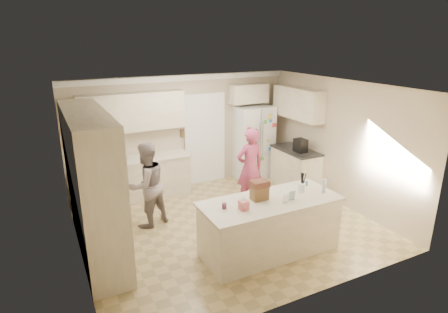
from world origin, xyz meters
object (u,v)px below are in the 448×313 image
dollhouse_body (259,193)px  tissue_box (244,205)px  utensil_crock (302,187)px  coffee_maker (300,145)px  island_base (269,227)px  refrigerator (253,142)px  teen_girl (250,168)px  teen_boy (147,185)px

dollhouse_body → tissue_box: bearing=-153.4°
utensil_crock → dollhouse_body: dollhouse_body is taller
coffee_maker → island_base: coffee_maker is taller
utensil_crock → coffee_maker: bearing=52.9°
refrigerator → teen_girl: 1.76m
dollhouse_body → teen_girl: (0.76, 1.57, -0.20)m
tissue_box → dollhouse_body: bearing=26.6°
island_base → teen_girl: size_ratio=1.32×
tissue_box → teen_boy: teen_boy is taller
utensil_crock → dollhouse_body: size_ratio=0.58×
coffee_maker → utensil_crock: (-1.40, -1.85, -0.07)m
dollhouse_body → teen_boy: size_ratio=0.16×
tissue_box → dollhouse_body: dollhouse_body is taller
island_base → teen_boy: (-1.52, 1.80, 0.37)m
dollhouse_body → teen_girl: size_ratio=0.16×
coffee_maker → utensil_crock: coffee_maker is taller
teen_girl → island_base: bearing=70.3°
dollhouse_body → coffee_maker: bearing=39.3°
coffee_maker → teen_boy: (-3.57, -0.10, -0.26)m
coffee_maker → dollhouse_body: coffee_maker is taller
island_base → teen_girl: 1.82m
refrigerator → utensil_crock: refrigerator is taller
dollhouse_body → teen_girl: 1.76m
utensil_crock → teen_girl: 1.63m
teen_boy → tissue_box: bearing=95.9°
refrigerator → teen_boy: 3.36m
refrigerator → utensil_crock: bearing=-104.7°
refrigerator → dollhouse_body: bearing=-117.6°
coffee_maker → dollhouse_body: bearing=-140.7°
dollhouse_body → teen_boy: 2.19m
refrigerator → utensil_crock: 3.23m
tissue_box → teen_boy: 2.14m
utensil_crock → tissue_box: 1.21m
utensil_crock → dollhouse_body: (-0.80, 0.05, 0.04)m
refrigerator → teen_boy: bearing=-154.6°
coffee_maker → island_base: size_ratio=0.14×
refrigerator → teen_girl: refrigerator is taller
island_base → utensil_crock: size_ratio=14.67×
utensil_crock → dollhouse_body: 0.80m
coffee_maker → dollhouse_body: 2.84m
island_base → dollhouse_body: 0.62m
refrigerator → island_base: refrigerator is taller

